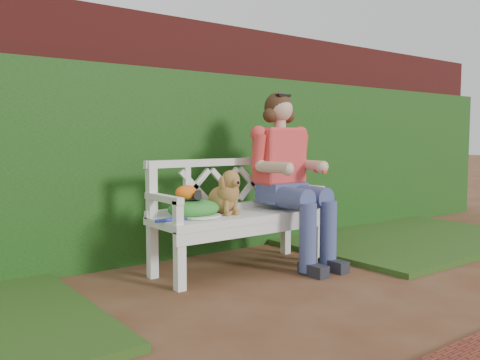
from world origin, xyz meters
TOP-DOWN VIEW (x-y plane):
  - ground at (0.00, 0.00)m, footprint 60.00×60.00m
  - brick_wall at (0.00, 1.90)m, footprint 10.00×0.30m
  - ivy_hedge at (0.00, 1.68)m, footprint 10.00×0.18m
  - grass_right at (2.40, 0.90)m, footprint 2.60×2.00m
  - garden_bench at (0.26, 0.95)m, footprint 1.65×0.81m
  - seated_woman at (0.72, 0.93)m, footprint 0.81×0.97m
  - dog at (0.11, 0.96)m, footprint 0.34×0.39m
  - tennis_racket at (-0.17, 0.89)m, footprint 0.62×0.38m
  - green_bag at (-0.18, 0.96)m, footprint 0.43×0.34m
  - camera_item at (-0.20, 0.93)m, footprint 0.13×0.12m
  - baseball_glove at (-0.26, 0.95)m, footprint 0.21×0.18m

SIDE VIEW (x-z plane):
  - ground at x=0.00m, z-range 0.00..0.00m
  - grass_right at x=2.40m, z-range 0.00..0.05m
  - garden_bench at x=0.26m, z-range 0.00..0.48m
  - tennis_racket at x=-0.17m, z-range 0.48..0.51m
  - green_bag at x=-0.18m, z-range 0.48..0.62m
  - camera_item at x=-0.20m, z-range 0.62..0.70m
  - dog at x=0.11m, z-range 0.48..0.84m
  - baseball_glove at x=-0.26m, z-range 0.62..0.74m
  - seated_woman at x=0.72m, z-range 0.00..1.52m
  - ivy_hedge at x=0.00m, z-range 0.00..1.70m
  - brick_wall at x=0.00m, z-range 0.00..2.20m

